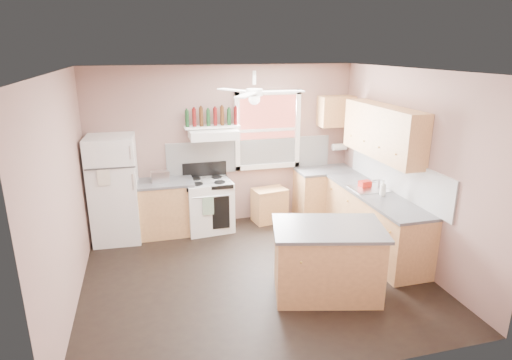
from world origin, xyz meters
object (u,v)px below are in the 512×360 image
object	(u,v)px
refrigerator	(114,189)
cart	(269,206)
stove	(208,205)
toaster	(160,177)
island	(327,262)

from	to	relation	value
refrigerator	cart	bearing A→B (deg)	4.71
cart	stove	bearing A→B (deg)	174.68
stove	cart	bearing A→B (deg)	-1.13
toaster	cart	size ratio (longest dim) A/B	0.49
stove	island	bearing A→B (deg)	-69.71
refrigerator	island	world-z (taller)	refrigerator
stove	island	distance (m)	2.59
refrigerator	island	xyz separation A→B (m)	(2.58, -2.33, -0.41)
refrigerator	stove	distance (m)	1.52
cart	island	xyz separation A→B (m)	(0.02, -2.42, 0.15)
toaster	island	world-z (taller)	toaster
cart	island	world-z (taller)	island
cart	island	distance (m)	2.42
toaster	island	bearing A→B (deg)	-56.05
toaster	cart	world-z (taller)	toaster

